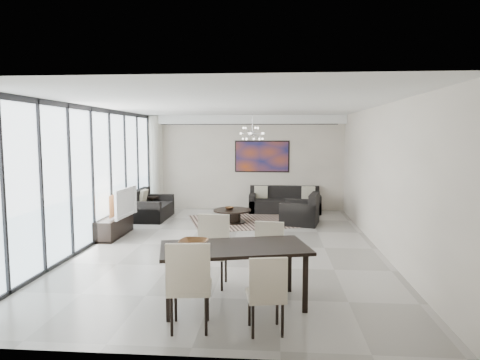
# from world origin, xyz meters

# --- Properties ---
(room_shell) EXTENTS (6.00, 9.00, 2.90)m
(room_shell) POSITION_xyz_m (0.46, 0.00, 1.45)
(room_shell) COLOR #A8A39B
(room_shell) RESTS_ON ground
(window_wall) EXTENTS (0.37, 8.95, 2.90)m
(window_wall) POSITION_xyz_m (-2.86, 0.00, 1.47)
(window_wall) COLOR silver
(window_wall) RESTS_ON floor
(soffit) EXTENTS (5.98, 0.40, 0.26)m
(soffit) POSITION_xyz_m (0.00, 4.30, 2.77)
(soffit) COLOR white
(soffit) RESTS_ON room_shell
(painting) EXTENTS (1.68, 0.04, 0.98)m
(painting) POSITION_xyz_m (0.50, 4.47, 1.65)
(painting) COLOR #A94117
(painting) RESTS_ON room_shell
(chandelier) EXTENTS (0.66, 0.66, 0.71)m
(chandelier) POSITION_xyz_m (0.30, 2.50, 2.35)
(chandelier) COLOR silver
(chandelier) RESTS_ON room_shell
(rug) EXTENTS (3.44, 3.00, 0.01)m
(rug) POSITION_xyz_m (0.17, 2.60, 0.01)
(rug) COLOR black
(rug) RESTS_ON floor
(coffee_table) EXTENTS (1.00, 1.00, 0.35)m
(coffee_table) POSITION_xyz_m (-0.22, 2.39, 0.20)
(coffee_table) COLOR black
(coffee_table) RESTS_ON floor
(bowl_coffee) EXTENTS (0.24, 0.24, 0.07)m
(bowl_coffee) POSITION_xyz_m (-0.30, 2.39, 0.39)
(bowl_coffee) COLOR brown
(bowl_coffee) RESTS_ON coffee_table
(sofa_main) EXTENTS (2.10, 0.86, 0.76)m
(sofa_main) POSITION_xyz_m (1.20, 4.07, 0.26)
(sofa_main) COLOR black
(sofa_main) RESTS_ON floor
(loveseat) EXTENTS (0.90, 1.60, 0.80)m
(loveseat) POSITION_xyz_m (-2.55, 2.75, 0.27)
(loveseat) COLOR black
(loveseat) RESTS_ON floor
(armchair) EXTENTS (1.09, 1.13, 0.81)m
(armchair) POSITION_xyz_m (1.59, 2.35, 0.28)
(armchair) COLOR black
(armchair) RESTS_ON floor
(side_table) EXTENTS (0.39, 0.39, 0.53)m
(side_table) POSITION_xyz_m (-2.65, 3.33, 0.36)
(side_table) COLOR black
(side_table) RESTS_ON floor
(tv_console) EXTENTS (0.41, 1.44, 0.45)m
(tv_console) POSITION_xyz_m (-2.76, 0.64, 0.23)
(tv_console) COLOR black
(tv_console) RESTS_ON floor
(television) EXTENTS (0.22, 1.14, 0.66)m
(television) POSITION_xyz_m (-2.60, 0.70, 0.78)
(television) COLOR gray
(television) RESTS_ON tv_console
(dining_table) EXTENTS (2.14, 1.42, 0.82)m
(dining_table) POSITION_xyz_m (0.35, -3.10, 0.73)
(dining_table) COLOR black
(dining_table) RESTS_ON floor
(dining_chair_sw) EXTENTS (0.55, 0.55, 1.09)m
(dining_chair_sw) POSITION_xyz_m (-0.10, -3.95, 0.63)
(dining_chair_sw) COLOR beige
(dining_chair_sw) RESTS_ON floor
(dining_chair_se) EXTENTS (0.50, 0.50, 0.94)m
(dining_chair_se) POSITION_xyz_m (0.80, -3.95, 0.54)
(dining_chair_se) COLOR beige
(dining_chair_se) RESTS_ON floor
(dining_chair_nw) EXTENTS (0.51, 0.51, 1.07)m
(dining_chair_nw) POSITION_xyz_m (-0.07, -2.28, 0.62)
(dining_chair_nw) COLOR beige
(dining_chair_nw) RESTS_ON floor
(dining_chair_ne) EXTENTS (0.51, 0.51, 0.98)m
(dining_chair_ne) POSITION_xyz_m (0.80, -2.30, 0.56)
(dining_chair_ne) COLOR beige
(dining_chair_ne) RESTS_ON floor
(bowl_dining) EXTENTS (0.43, 0.43, 0.09)m
(bowl_dining) POSITION_xyz_m (-0.19, -3.17, 0.87)
(bowl_dining) COLOR brown
(bowl_dining) RESTS_ON dining_table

